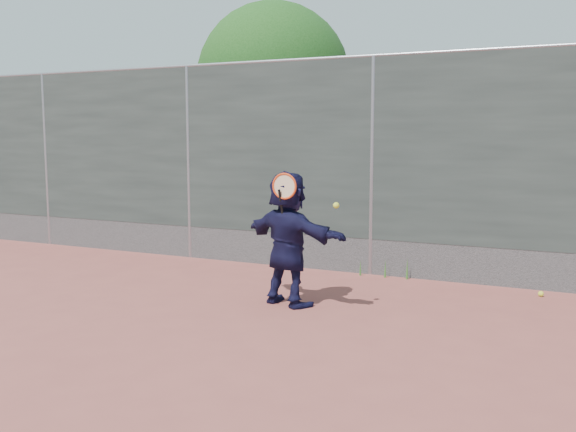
% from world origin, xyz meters
% --- Properties ---
extents(ground, '(80.00, 80.00, 0.00)m').
position_xyz_m(ground, '(0.00, 0.00, 0.00)').
color(ground, '#9E4C42').
rests_on(ground, ground).
extents(player, '(1.50, 0.88, 1.54)m').
position_xyz_m(player, '(-0.35, 1.53, 0.77)').
color(player, '#131334').
rests_on(player, ground).
extents(ball_ground, '(0.07, 0.07, 0.07)m').
position_xyz_m(ball_ground, '(2.26, 3.15, 0.03)').
color(ball_ground, yellow).
rests_on(ball_ground, ground).
extents(fence, '(20.00, 0.06, 3.03)m').
position_xyz_m(fence, '(-0.00, 3.50, 1.58)').
color(fence, '#38423D').
rests_on(fence, ground).
extents(swing_action, '(0.75, 0.18, 0.51)m').
position_xyz_m(swing_action, '(-0.25, 1.34, 1.34)').
color(swing_action, '#E54115').
rests_on(swing_action, ground).
extents(tree_left, '(3.15, 3.00, 4.53)m').
position_xyz_m(tree_left, '(-2.85, 6.55, 2.94)').
color(tree_left, '#382314').
rests_on(tree_left, ground).
extents(weed_clump, '(0.68, 0.07, 0.30)m').
position_xyz_m(weed_clump, '(0.29, 3.38, 0.13)').
color(weed_clump, '#387226').
rests_on(weed_clump, ground).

